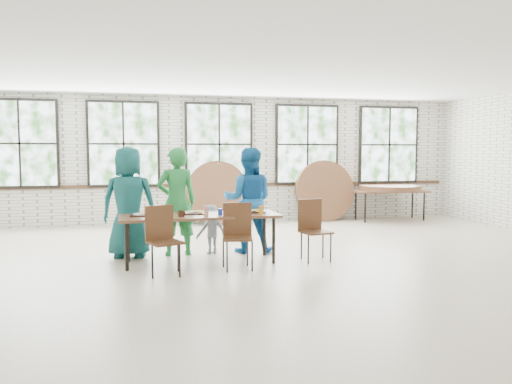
{
  "coord_description": "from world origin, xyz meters",
  "views": [
    {
      "loc": [
        -1.74,
        -7.39,
        1.69
      ],
      "look_at": [
        0.0,
        0.4,
        1.05
      ],
      "focal_mm": 35.0,
      "sensor_mm": 36.0,
      "label": 1
    }
  ],
  "objects_px": {
    "dining_table": "(200,218)",
    "storage_table": "(390,193)",
    "chair_near_left": "(162,234)",
    "chair_near_right": "(237,230)"
  },
  "relations": [
    {
      "from": "dining_table",
      "to": "storage_table",
      "type": "height_order",
      "value": "same"
    },
    {
      "from": "chair_near_left",
      "to": "chair_near_right",
      "type": "relative_size",
      "value": 1.0
    },
    {
      "from": "dining_table",
      "to": "chair_near_right",
      "type": "distance_m",
      "value": 0.69
    },
    {
      "from": "chair_near_right",
      "to": "storage_table",
      "type": "relative_size",
      "value": 0.51
    },
    {
      "from": "storage_table",
      "to": "chair_near_right",
      "type": "bearing_deg",
      "value": -133.65
    },
    {
      "from": "storage_table",
      "to": "dining_table",
      "type": "bearing_deg",
      "value": -139.73
    },
    {
      "from": "chair_near_right",
      "to": "chair_near_left",
      "type": "bearing_deg",
      "value": -163.51
    },
    {
      "from": "dining_table",
      "to": "storage_table",
      "type": "xyz_separation_m",
      "value": [
        5.12,
        3.75,
        -0.0
      ]
    },
    {
      "from": "chair_near_left",
      "to": "storage_table",
      "type": "relative_size",
      "value": 0.51
    },
    {
      "from": "dining_table",
      "to": "chair_near_right",
      "type": "relative_size",
      "value": 2.56
    }
  ]
}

